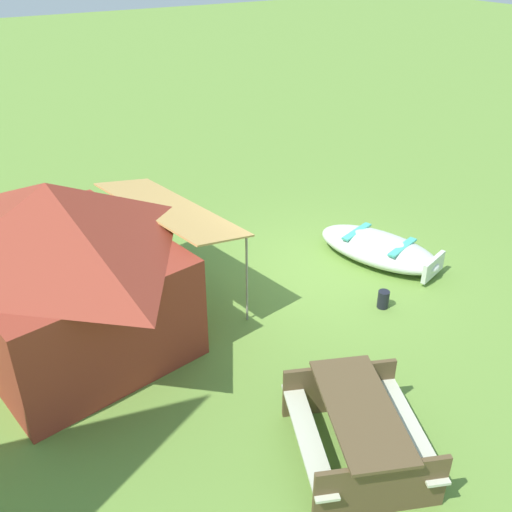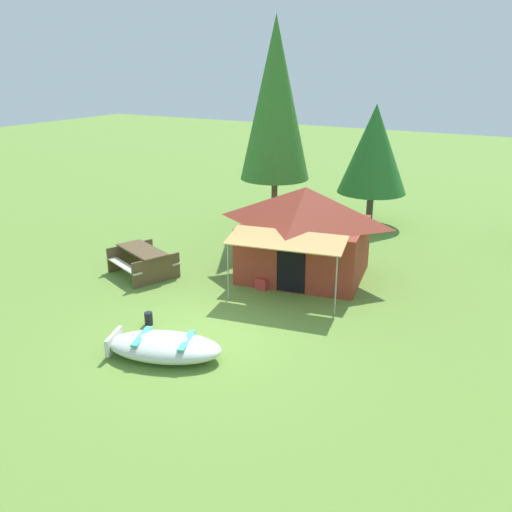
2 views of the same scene
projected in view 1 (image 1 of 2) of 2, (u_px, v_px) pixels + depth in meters
ground_plane at (317, 271)px, 10.65m from camera, size 80.00×80.00×0.00m
beached_rowboat at (379, 248)px, 10.90m from camera, size 2.66×1.87×0.48m
canvas_cabin_tent at (61, 263)px, 8.26m from camera, size 4.02×4.38×2.57m
picnic_table at (359, 427)px, 6.68m from camera, size 2.18×2.01×0.78m
cooler_box at (165, 321)px, 9.03m from camera, size 0.40×0.62×0.32m
fuel_can at (383, 299)px, 9.57m from camera, size 0.25×0.25×0.31m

